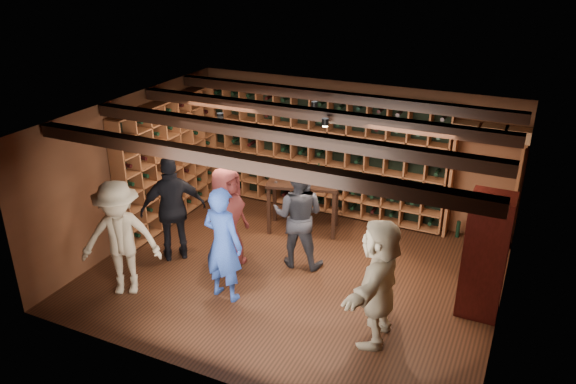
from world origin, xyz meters
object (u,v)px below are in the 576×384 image
at_px(guest_woman_black, 173,209).
at_px(guest_beige, 379,282).
at_px(display_cabinet, 484,258).
at_px(tasting_table, 303,188).
at_px(man_grey_suit, 298,215).
at_px(guest_red_floral, 227,218).
at_px(guest_khaki, 120,239).
at_px(man_blue_shirt, 223,244).

bearing_deg(guest_woman_black, guest_beige, 128.00).
distance_m(display_cabinet, tasting_table, 3.42).
relative_size(man_grey_suit, guest_red_floral, 1.04).
xyz_separation_m(guest_woman_black, tasting_table, (1.47, 1.77, -0.06)).
bearing_deg(guest_red_floral, guest_khaki, 151.24).
bearing_deg(display_cabinet, guest_red_floral, -174.67).
xyz_separation_m(guest_khaki, tasting_table, (1.58, 2.89, -0.06)).
bearing_deg(man_grey_suit, tasting_table, -78.53).
distance_m(guest_khaki, tasting_table, 3.30).
height_order(man_grey_suit, guest_khaki, guest_khaki).
height_order(display_cabinet, man_grey_suit, display_cabinet).
bearing_deg(guest_beige, guest_khaki, -83.59).
distance_m(guest_red_floral, tasting_table, 1.70).
bearing_deg(man_blue_shirt, guest_beige, -173.43).
distance_m(man_blue_shirt, man_grey_suit, 1.41).
relative_size(guest_woman_black, guest_beige, 1.02).
height_order(man_blue_shirt, guest_beige, man_blue_shirt).
xyz_separation_m(man_blue_shirt, man_grey_suit, (0.59, 1.29, -0.00)).
height_order(man_blue_shirt, man_grey_suit, man_blue_shirt).
relative_size(display_cabinet, guest_beige, 1.02).
xyz_separation_m(guest_beige, tasting_table, (-2.07, 2.39, -0.04)).
bearing_deg(display_cabinet, guest_beige, -134.13).
xyz_separation_m(display_cabinet, guest_woman_black, (-4.66, -0.53, 0.02)).
distance_m(display_cabinet, man_blue_shirt, 3.57).
relative_size(display_cabinet, guest_woman_black, 1.00).
relative_size(guest_red_floral, guest_woman_black, 0.94).
bearing_deg(guest_red_floral, man_grey_suit, -56.14).
distance_m(man_blue_shirt, guest_khaki, 1.48).
xyz_separation_m(guest_red_floral, tasting_table, (0.60, 1.59, -0.01)).
distance_m(display_cabinet, guest_woman_black, 4.69).
relative_size(man_grey_suit, guest_beige, 1.00).
bearing_deg(guest_woman_black, man_blue_shirt, 112.09).
bearing_deg(tasting_table, man_blue_shirt, -109.51).
xyz_separation_m(man_blue_shirt, guest_red_floral, (-0.41, 0.80, -0.04)).
bearing_deg(guest_beige, display_cabinet, 134.41).
bearing_deg(display_cabinet, guest_woman_black, -173.46).
height_order(display_cabinet, guest_woman_black, same).
height_order(man_grey_suit, guest_woman_black, guest_woman_black).
distance_m(display_cabinet, guest_red_floral, 3.81).
distance_m(display_cabinet, guest_beige, 1.61).
distance_m(guest_red_floral, guest_khaki, 1.63).
bearing_deg(guest_beige, guest_woman_black, -101.42).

